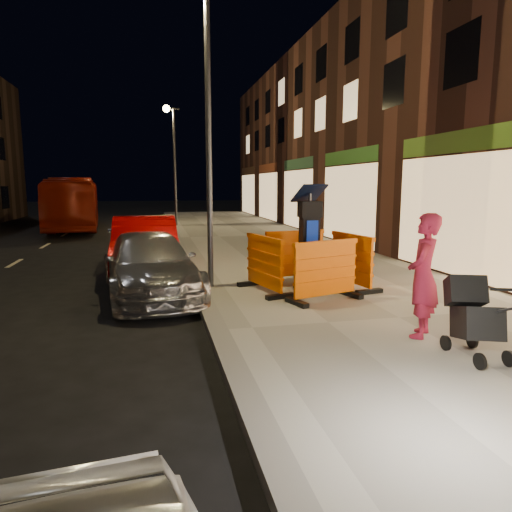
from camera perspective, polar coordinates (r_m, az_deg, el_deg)
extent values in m
plane|color=black|center=(7.05, -4.65, -10.35)|extent=(120.00, 120.00, 0.00)
cube|color=gray|center=(7.98, 17.40, -7.85)|extent=(6.00, 60.00, 0.15)
cube|color=slate|center=(7.02, -4.66, -9.77)|extent=(0.30, 60.00, 0.15)
cube|color=black|center=(9.46, 6.67, 1.91)|extent=(0.77, 0.77, 2.05)
cube|color=#FC6400|center=(8.65, 8.69, -1.84)|extent=(1.58, 1.01, 1.14)
cube|color=#FC6400|center=(10.41, 4.91, 0.06)|extent=(1.55, 0.83, 1.14)
cube|color=#FC6400|center=(9.26, 1.06, -1.02)|extent=(0.95, 1.57, 1.14)
cube|color=#FC6400|center=(9.87, 11.84, -0.58)|extent=(0.86, 1.55, 1.14)
imported|color=#BBBBC0|center=(10.01, -12.98, -4.72)|extent=(2.33, 4.61, 1.28)
imported|color=#9C0404|center=(12.32, -13.56, -2.17)|extent=(1.68, 4.56, 1.49)
imported|color=maroon|center=(25.70, -21.66, 3.14)|extent=(3.18, 9.67, 2.64)
imported|color=maroon|center=(6.91, 20.18, -2.32)|extent=(0.75, 0.77, 1.78)
cube|color=black|center=(6.40, 25.88, -7.11)|extent=(0.77, 0.94, 1.01)
cylinder|color=#3F3F44|center=(9.70, -5.93, 13.79)|extent=(0.12, 0.12, 6.00)
cylinder|color=#3F3F44|center=(24.63, -10.10, 10.75)|extent=(0.12, 0.12, 6.00)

